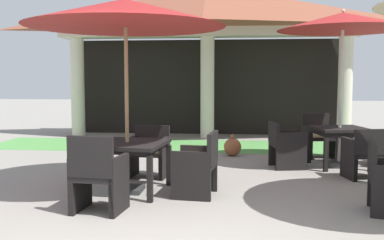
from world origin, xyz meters
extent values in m
cylinder|color=beige|center=(-3.60, 8.60, 1.35)|extent=(0.37, 0.37, 2.70)
cylinder|color=beige|center=(0.00, 8.60, 1.35)|extent=(0.37, 0.37, 2.70)
cylinder|color=beige|center=(3.60, 8.60, 1.35)|extent=(0.37, 0.37, 2.70)
cube|color=beige|center=(0.00, 8.60, 2.82)|extent=(8.00, 0.70, 0.24)
pyramid|color=brown|center=(0.00, 8.60, 3.49)|extent=(8.40, 2.59, 1.10)
cube|color=black|center=(0.00, 9.50, 1.35)|extent=(7.80, 0.16, 2.70)
cube|color=#519347|center=(0.00, 7.07, 0.00)|extent=(10.20, 2.03, 0.01)
cube|color=black|center=(-0.72, 2.66, 0.68)|extent=(1.13, 1.13, 0.05)
cube|color=black|center=(-0.72, 2.66, 0.63)|extent=(1.04, 1.04, 0.05)
cube|color=black|center=(-1.25, 2.24, 0.30)|extent=(0.08, 0.08, 0.61)
cube|color=black|center=(-0.30, 2.14, 0.30)|extent=(0.08, 0.08, 0.61)
cube|color=black|center=(-1.15, 3.18, 0.30)|extent=(0.08, 0.08, 0.61)
cube|color=black|center=(-0.20, 3.08, 0.30)|extent=(0.08, 0.08, 0.61)
cube|color=#2D2D2D|center=(-0.72, 2.66, 0.03)|extent=(0.42, 0.42, 0.07)
cylinder|color=olive|center=(-0.72, 2.66, 1.23)|extent=(0.05, 0.05, 2.46)
cone|color=maroon|center=(-0.72, 2.66, 2.50)|extent=(2.76, 2.76, 0.38)
cube|color=black|center=(0.24, 2.56, 0.42)|extent=(0.59, 0.64, 0.07)
cube|color=#E0CC7F|center=(0.24, 2.56, 0.48)|extent=(0.54, 0.59, 0.05)
cube|color=black|center=(0.49, 2.53, 0.66)|extent=(0.12, 0.59, 0.43)
cube|color=black|center=(0.22, 2.28, 0.33)|extent=(0.53, 0.12, 0.65)
cube|color=black|center=(0.27, 2.83, 0.33)|extent=(0.53, 0.12, 0.65)
cube|color=black|center=(-0.02, 2.32, 0.19)|extent=(0.06, 0.06, 0.38)
cube|color=black|center=(0.04, 2.85, 0.19)|extent=(0.06, 0.06, 0.38)
cube|color=black|center=(0.45, 2.27, 0.19)|extent=(0.06, 0.06, 0.38)
cube|color=black|center=(0.51, 2.79, 0.19)|extent=(0.06, 0.06, 0.38)
cube|color=black|center=(-0.62, 3.63, 0.40)|extent=(0.64, 0.55, 0.07)
cube|color=#E0CC7F|center=(-0.62, 3.63, 0.46)|extent=(0.59, 0.51, 0.05)
cube|color=black|center=(-0.60, 3.85, 0.63)|extent=(0.59, 0.12, 0.39)
cube|color=black|center=(-0.35, 3.60, 0.33)|extent=(0.11, 0.50, 0.65)
cube|color=black|center=(-0.89, 3.66, 0.33)|extent=(0.11, 0.50, 0.65)
cube|color=black|center=(-0.38, 3.38, 0.18)|extent=(0.06, 0.06, 0.36)
cube|color=black|center=(-0.91, 3.44, 0.18)|extent=(0.06, 0.06, 0.36)
cube|color=black|center=(-0.33, 3.82, 0.18)|extent=(0.06, 0.06, 0.36)
cube|color=black|center=(-0.86, 3.87, 0.18)|extent=(0.06, 0.06, 0.36)
cube|color=black|center=(-0.83, 1.69, 0.43)|extent=(0.60, 0.58, 0.07)
cube|color=#E0CC7F|center=(-0.83, 1.69, 0.49)|extent=(0.55, 0.54, 0.05)
cube|color=black|center=(-0.85, 1.45, 0.71)|extent=(0.55, 0.12, 0.48)
cube|color=black|center=(-1.08, 1.72, 0.34)|extent=(0.12, 0.53, 0.68)
cube|color=black|center=(-0.57, 1.66, 0.34)|extent=(0.12, 0.53, 0.68)
cube|color=black|center=(-1.05, 1.95, 0.20)|extent=(0.06, 0.06, 0.40)
cube|color=black|center=(-0.56, 1.90, 0.20)|extent=(0.06, 0.06, 0.40)
cube|color=black|center=(-1.10, 1.48, 0.20)|extent=(0.06, 0.06, 0.40)
cube|color=black|center=(-0.61, 1.43, 0.20)|extent=(0.06, 0.06, 0.40)
cube|color=black|center=(2.42, 2.01, 0.64)|extent=(0.17, 0.55, 0.42)
cube|color=black|center=(2.48, 2.26, 0.18)|extent=(0.07, 0.07, 0.36)
cube|color=black|center=(2.38, 1.77, 0.18)|extent=(0.07, 0.07, 0.36)
cube|color=black|center=(2.66, 4.82, 0.70)|extent=(1.04, 1.04, 0.05)
cube|color=black|center=(2.66, 4.82, 0.63)|extent=(0.96, 0.96, 0.08)
cube|color=black|center=(2.34, 4.34, 0.29)|extent=(0.08, 0.08, 0.59)
cube|color=black|center=(3.14, 4.50, 0.29)|extent=(0.08, 0.08, 0.59)
cube|color=black|center=(2.18, 5.15, 0.29)|extent=(0.08, 0.08, 0.59)
cube|color=black|center=(2.98, 5.30, 0.29)|extent=(0.08, 0.08, 0.59)
cube|color=#2D2D2D|center=(2.66, 4.82, 0.05)|extent=(0.40, 0.40, 0.10)
cylinder|color=beige|center=(2.66, 4.82, 1.29)|extent=(0.05, 0.05, 2.58)
cone|color=maroon|center=(2.66, 4.82, 2.61)|extent=(2.32, 2.32, 0.31)
sphere|color=beige|center=(2.66, 4.82, 2.79)|extent=(0.06, 0.06, 0.06)
cube|color=black|center=(1.71, 4.64, 0.42)|extent=(0.64, 0.63, 0.07)
cube|color=#E0CC7F|center=(1.71, 4.64, 0.48)|extent=(0.58, 0.58, 0.05)
cube|color=black|center=(1.46, 4.59, 0.63)|extent=(0.16, 0.53, 0.37)
cube|color=black|center=(1.66, 4.88, 0.33)|extent=(0.55, 0.16, 0.66)
cube|color=black|center=(1.76, 4.40, 0.33)|extent=(0.55, 0.16, 0.66)
cube|color=black|center=(1.91, 4.92, 0.19)|extent=(0.07, 0.07, 0.38)
cube|color=black|center=(2.00, 4.45, 0.19)|extent=(0.07, 0.07, 0.38)
cube|color=black|center=(1.43, 4.83, 0.19)|extent=(0.07, 0.07, 0.38)
cube|color=black|center=(1.52, 4.36, 0.19)|extent=(0.07, 0.07, 0.38)
cube|color=black|center=(2.84, 3.88, 0.39)|extent=(0.64, 0.60, 0.07)
cube|color=#E0CC7F|center=(2.84, 3.88, 0.45)|extent=(0.59, 0.56, 0.05)
cube|color=black|center=(2.89, 3.65, 0.62)|extent=(0.55, 0.16, 0.40)
cube|color=black|center=(2.59, 3.83, 0.32)|extent=(0.16, 0.51, 0.65)
cube|color=black|center=(3.09, 3.92, 0.32)|extent=(0.16, 0.51, 0.65)
cube|color=black|center=(2.56, 4.05, 0.18)|extent=(0.07, 0.07, 0.35)
cube|color=black|center=(3.04, 4.15, 0.18)|extent=(0.07, 0.07, 0.35)
cube|color=black|center=(2.64, 3.61, 0.18)|extent=(0.07, 0.07, 0.35)
cube|color=black|center=(3.56, 5.26, 0.31)|extent=(0.56, 0.16, 0.62)
cube|color=black|center=(3.41, 4.71, 0.18)|extent=(0.07, 0.07, 0.37)
cube|color=black|center=(3.31, 5.21, 0.18)|extent=(0.07, 0.07, 0.37)
cube|color=black|center=(2.48, 5.77, 0.40)|extent=(0.67, 0.63, 0.07)
cube|color=#E0CC7F|center=(2.48, 5.77, 0.46)|extent=(0.61, 0.58, 0.05)
cube|color=black|center=(2.43, 6.01, 0.66)|extent=(0.58, 0.17, 0.45)
cube|color=black|center=(2.74, 5.82, 0.32)|extent=(0.16, 0.53, 0.64)
cube|color=black|center=(2.21, 5.72, 0.32)|extent=(0.16, 0.53, 0.64)
cube|color=black|center=(2.78, 5.59, 0.18)|extent=(0.07, 0.07, 0.37)
cube|color=black|center=(2.27, 5.49, 0.18)|extent=(0.07, 0.07, 0.37)
cube|color=black|center=(2.68, 6.05, 0.18)|extent=(0.07, 0.07, 0.37)
cube|color=black|center=(2.18, 5.96, 0.18)|extent=(0.07, 0.07, 0.37)
ellipsoid|color=brown|center=(0.72, 5.77, 0.19)|extent=(0.36, 0.36, 0.37)
sphere|color=brown|center=(0.72, 5.77, 0.41)|extent=(0.08, 0.08, 0.08)
camera|label=1|loc=(0.82, -3.46, 1.60)|focal=41.97mm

